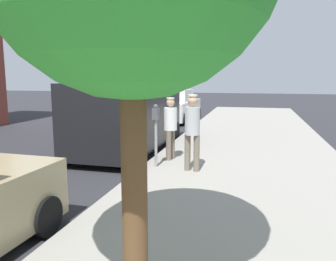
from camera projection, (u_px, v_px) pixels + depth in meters
name	position (u px, v px, depth m)	size (l,w,h in m)	color
ground_plane	(119.00, 160.00, 9.53)	(80.00, 80.00, 0.00)	#2D2D33
sidewalk_slab	(247.00, 166.00, 8.66)	(5.00, 32.00, 0.15)	#9E998E
parking_meter_near	(156.00, 125.00, 8.14)	(0.14, 0.18, 1.52)	gray
pedestrian_in_white	(170.00, 124.00, 8.90)	(0.34, 0.36, 1.63)	#726656
pedestrian_in_gray	(192.00, 127.00, 7.77)	(0.36, 0.34, 1.77)	#726656
parked_van	(130.00, 114.00, 10.62)	(2.17, 5.22, 2.15)	black
parked_sedan_ahead	(175.00, 107.00, 17.92)	(2.08, 4.46, 1.65)	white
traffic_light_corner	(74.00, 56.00, 20.29)	(2.48, 0.42, 5.20)	black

